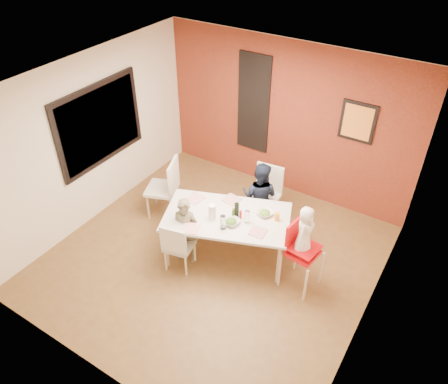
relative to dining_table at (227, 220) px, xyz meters
The scene contains 35 objects.
ground 0.71m from the dining_table, 123.85° to the right, with size 4.50×4.50×0.00m, color brown.
ceiling 2.03m from the dining_table, 123.85° to the right, with size 4.50×4.50×0.02m, color silver.
wall_back 2.18m from the dining_table, 93.41° to the left, with size 4.50×0.02×2.70m, color #EEE1C5.
wall_front 2.53m from the dining_table, 92.90° to the right, with size 4.50×0.02×2.70m, color #EEE1C5.
wall_left 2.47m from the dining_table, behind, with size 0.02×4.50×2.70m, color #EEE1C5.
wall_right 2.24m from the dining_table, ahead, with size 0.02×4.50×2.70m, color #EEE1C5.
brick_accent_wall 2.16m from the dining_table, 93.45° to the left, with size 4.50×0.02×2.70m, color maroon.
picture_window_frame 2.50m from the dining_table, behind, with size 0.05×1.70×1.30m, color black.
picture_window_pane 2.49m from the dining_table, behind, with size 0.02×1.55×1.15m, color black.
glassblock_strip 2.31m from the dining_table, 109.60° to the left, with size 0.55×0.03×1.70m, color silver.
glassblock_surround 2.30m from the dining_table, 109.64° to the left, with size 0.60×0.03×1.76m, color black.
art_print_frame 2.49m from the dining_table, 62.01° to the left, with size 0.54×0.03×0.64m, color black.
art_print_canvas 2.48m from the dining_table, 61.84° to the left, with size 0.44×0.01×0.54m, color gold.
dining_table is the anchor object (origin of this frame).
chair_near 0.80m from the dining_table, 124.05° to the right, with size 0.46×0.46×0.84m.
chair_far 1.08m from the dining_table, 85.45° to the left, with size 0.50×0.50×0.98m.
chair_left 1.39m from the dining_table, 167.07° to the left, with size 0.63×0.63×1.05m.
high_chair 1.13m from the dining_table, ahead, with size 0.51×0.51×1.07m.
child_near 0.62m from the dining_table, 137.77° to the right, with size 0.40×0.26×1.08m, color brown.
child_far 0.83m from the dining_table, 83.52° to the left, with size 0.59×0.46×1.20m, color black.
toddler 1.20m from the dining_table, ahead, with size 0.35×0.23×0.72m, color white.
plate_near_left 0.58m from the dining_table, 119.18° to the right, with size 0.23×0.23×0.01m, color white.
plate_far_mid 0.39m from the dining_table, 112.18° to the left, with size 0.23×0.23×0.01m, color silver.
plate_near_right 0.55m from the dining_table, ahead, with size 0.22×0.22×0.01m, color silver.
plate_far_left 0.64m from the dining_table, behind, with size 0.24×0.24×0.01m, color white.
salad_bowl_a 0.19m from the dining_table, 38.42° to the right, with size 0.24×0.24×0.06m, color white.
salad_bowl_b 0.55m from the dining_table, 35.52° to the left, with size 0.23×0.23×0.06m, color white.
wine_bottle 0.24m from the dining_table, 18.39° to the left, with size 0.07×0.07×0.25m, color black.
wine_glass_a 0.32m from the dining_table, 70.14° to the right, with size 0.08×0.08×0.22m, color white.
wine_glass_b 0.35m from the dining_table, ahead, with size 0.07×0.07×0.20m, color white.
paper_towel_roll 0.28m from the dining_table, 133.20° to the right, with size 0.11×0.11×0.24m, color white.
condiment_red 0.24m from the dining_table, 15.88° to the left, with size 0.04×0.04×0.14m, color red.
condiment_green 0.17m from the dining_table, ahead, with size 0.04×0.04×0.15m, color #356923.
condiment_brown 0.18m from the dining_table, 16.17° to the left, with size 0.04×0.04×0.16m, color brown.
sippy_cup 0.72m from the dining_table, 24.87° to the left, with size 0.07×0.07×0.12m, color orange.
Camera 1 is at (2.65, -3.91, 4.73)m, focal length 35.00 mm.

